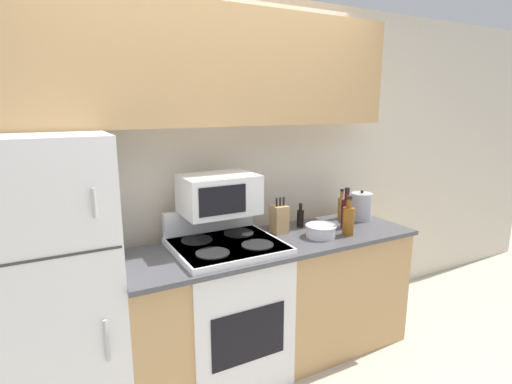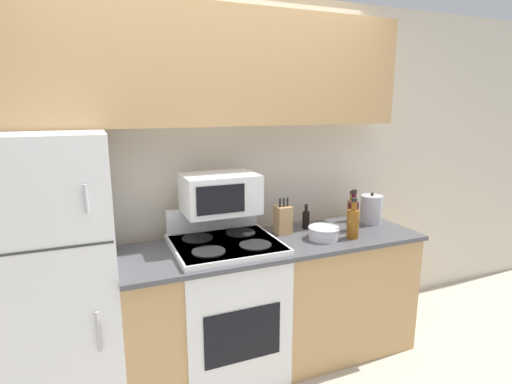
{
  "view_description": "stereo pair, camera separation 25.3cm",
  "coord_description": "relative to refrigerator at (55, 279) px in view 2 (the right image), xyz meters",
  "views": [
    {
      "loc": [
        -1.0,
        -1.9,
        1.79
      ],
      "look_at": [
        0.18,
        0.27,
        1.25
      ],
      "focal_mm": 28.0,
      "sensor_mm": 36.0,
      "label": 1
    },
    {
      "loc": [
        -0.77,
        -2.01,
        1.79
      ],
      "look_at": [
        0.18,
        0.27,
        1.25
      ],
      "focal_mm": 28.0,
      "sensor_mm": 36.0,
      "label": 2
    }
  ],
  "objects": [
    {
      "name": "refrigerator",
      "position": [
        0.0,
        0.0,
        0.0
      ],
      "size": [
        0.65,
        0.74,
        1.65
      ],
      "color": "white",
      "rests_on": "ground_plane"
    },
    {
      "name": "bottle_wine_red",
      "position": [
        1.96,
        -0.08,
        0.19
      ],
      "size": [
        0.08,
        0.08,
        0.3
      ],
      "color": "#470F19",
      "rests_on": "lower_cabinets"
    },
    {
      "name": "microwave",
      "position": [
        1.0,
        0.05,
        0.4
      ],
      "size": [
        0.48,
        0.35,
        0.25
      ],
      "color": "white",
      "rests_on": "stove"
    },
    {
      "name": "bottle_whiskey",
      "position": [
        1.85,
        -0.22,
        0.18
      ],
      "size": [
        0.08,
        0.08,
        0.28
      ],
      "color": "brown",
      "rests_on": "lower_cabinets"
    },
    {
      "name": "wall_back",
      "position": [
        1.02,
        0.39,
        0.45
      ],
      "size": [
        8.0,
        0.05,
        2.55
      ],
      "color": "beige",
      "rests_on": "ground_plane"
    },
    {
      "name": "kettle",
      "position": [
        2.2,
        0.02,
        0.18
      ],
      "size": [
        0.17,
        0.17,
        0.24
      ],
      "color": "#B7B7BC",
      "rests_on": "lower_cabinets"
    },
    {
      "name": "bottle_vinegar",
      "position": [
        2.09,
        0.12,
        0.17
      ],
      "size": [
        0.06,
        0.06,
        0.24
      ],
      "color": "olive",
      "rests_on": "lower_cabinets"
    },
    {
      "name": "knife_block",
      "position": [
        1.46,
        0.05,
        0.17
      ],
      "size": [
        0.1,
        0.11,
        0.26
      ],
      "color": "tan",
      "rests_on": "lower_cabinets"
    },
    {
      "name": "upper_cabinets",
      "position": [
        1.02,
        0.22,
        1.2
      ],
      "size": [
        2.69,
        0.3,
        0.74
      ],
      "color": "tan",
      "rests_on": "refrigerator"
    },
    {
      "name": "stove",
      "position": [
        0.99,
        -0.07,
        -0.34
      ],
      "size": [
        0.67,
        0.62,
        1.1
      ],
      "color": "white",
      "rests_on": "ground_plane"
    },
    {
      "name": "bowl",
      "position": [
        1.66,
        -0.17,
        0.12
      ],
      "size": [
        0.22,
        0.22,
        0.08
      ],
      "color": "silver",
      "rests_on": "lower_cabinets"
    },
    {
      "name": "bottle_soy_sauce",
      "position": [
        1.67,
        0.09,
        0.14
      ],
      "size": [
        0.05,
        0.05,
        0.18
      ],
      "color": "black",
      "rests_on": "lower_cabinets"
    },
    {
      "name": "lower_cabinets",
      "position": [
        1.35,
        -0.06,
        -0.38
      ],
      "size": [
        2.04,
        0.64,
        0.9
      ],
      "color": "tan",
      "rests_on": "ground_plane"
    }
  ]
}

